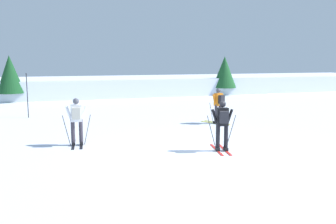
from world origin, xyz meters
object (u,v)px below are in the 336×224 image
(skier_orange, at_px, (218,104))
(trail_marker_pole, at_px, (27,96))
(conifer_far_left, at_px, (225,72))
(skier_white, at_px, (77,119))
(conifer_far_right, at_px, (10,74))
(skier_black, at_px, (222,123))

(skier_orange, distance_m, trail_marker_pole, 10.02)
(trail_marker_pole, bearing_deg, skier_orange, -28.97)
(trail_marker_pole, distance_m, conifer_far_left, 17.70)
(skier_orange, relative_size, skier_white, 1.00)
(conifer_far_left, bearing_deg, conifer_far_right, 179.89)
(skier_orange, xyz_separation_m, conifer_far_left, (6.97, 12.91, 1.04))
(skier_black, bearing_deg, conifer_far_left, 62.52)
(skier_orange, bearing_deg, conifer_far_left, 61.62)
(trail_marker_pole, bearing_deg, skier_white, -75.36)
(conifer_far_left, bearing_deg, trail_marker_pole, -152.89)
(skier_white, xyz_separation_m, trail_marker_pole, (-1.92, 7.36, 0.23))
(skier_white, bearing_deg, skier_orange, 20.14)
(skier_orange, distance_m, conifer_far_right, 16.52)
(trail_marker_pole, xyz_separation_m, conifer_far_right, (-1.46, 8.09, 0.83))
(conifer_far_left, height_order, conifer_far_right, conifer_far_right)
(skier_white, xyz_separation_m, conifer_far_right, (-3.38, 15.45, 1.06))
(skier_black, relative_size, conifer_far_right, 0.51)
(skier_white, relative_size, trail_marker_pole, 0.72)
(skier_white, bearing_deg, skier_black, -27.75)
(skier_orange, height_order, skier_white, same)
(skier_black, relative_size, trail_marker_pole, 0.72)
(skier_orange, bearing_deg, skier_white, -159.86)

